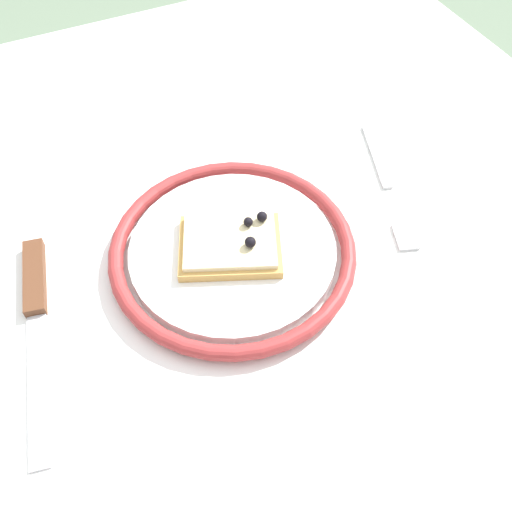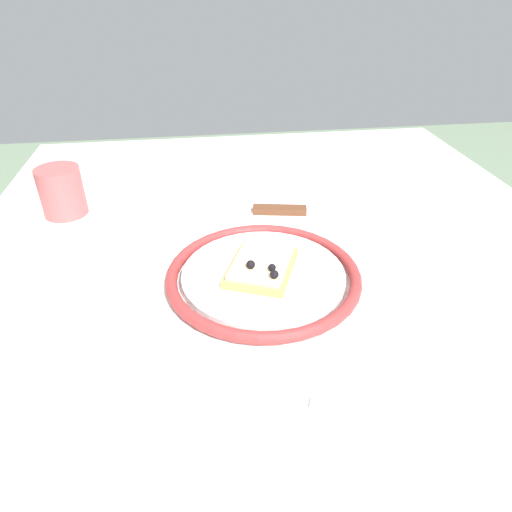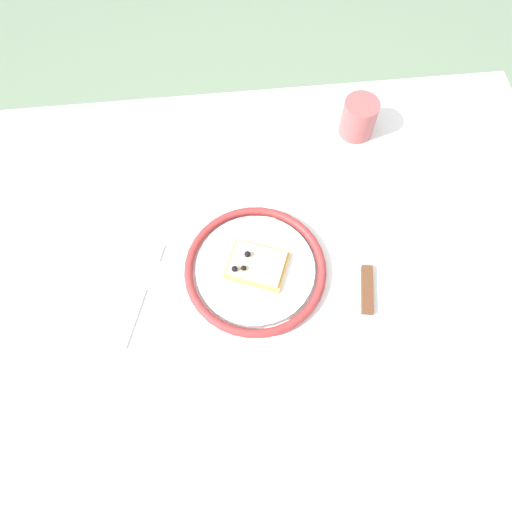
% 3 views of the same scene
% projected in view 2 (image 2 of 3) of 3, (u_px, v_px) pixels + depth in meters
% --- Properties ---
extents(dining_table, '(1.11, 0.94, 0.78)m').
position_uv_depth(dining_table, '(282.00, 309.00, 0.69)').
color(dining_table, white).
rests_on(dining_table, ground_plane).
extents(plate, '(0.25, 0.25, 0.02)m').
position_uv_depth(plate, '(263.00, 276.00, 0.59)').
color(plate, white).
rests_on(plate, dining_table).
extents(pizza_slice_near, '(0.12, 0.11, 0.03)m').
position_uv_depth(pizza_slice_near, '(261.00, 266.00, 0.59)').
color(pizza_slice_near, tan).
rests_on(pizza_slice_near, plate).
extents(knife, '(0.06, 0.24, 0.01)m').
position_uv_depth(knife, '(260.00, 210.00, 0.76)').
color(knife, silver).
rests_on(knife, dining_table).
extents(fork, '(0.08, 0.20, 0.00)m').
position_uv_depth(fork, '(317.00, 404.00, 0.43)').
color(fork, '#BEBEBE').
rests_on(fork, dining_table).
extents(cup, '(0.07, 0.07, 0.08)m').
position_uv_depth(cup, '(62.00, 192.00, 0.74)').
color(cup, '#A54C4C').
rests_on(cup, dining_table).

